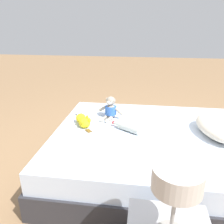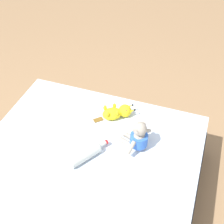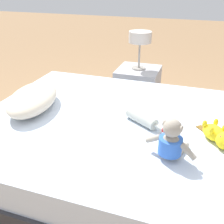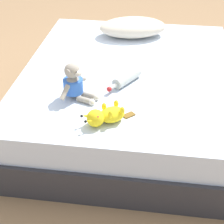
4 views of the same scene
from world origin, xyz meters
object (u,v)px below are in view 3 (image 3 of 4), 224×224
(plush_monkey, at_px, (171,142))
(glass_bottle, at_px, (142,119))
(pillow, at_px, (33,99))
(nightstand, at_px, (138,88))
(plush_yellow_creature, at_px, (218,135))
(bedside_lamp, at_px, (140,39))
(bed, at_px, (112,145))

(plush_monkey, xyz_separation_m, glass_bottle, (0.30, 0.22, -0.06))
(pillow, xyz_separation_m, nightstand, (1.12, -0.51, -0.28))
(plush_yellow_creature, distance_m, glass_bottle, 0.46)
(bedside_lamp, bearing_deg, plush_monkey, -160.26)
(pillow, xyz_separation_m, plush_monkey, (-0.27, -1.01, 0.02))
(plush_monkey, height_order, nightstand, plush_monkey)
(nightstand, bearing_deg, plush_yellow_creature, -147.54)
(bed, distance_m, plush_monkey, 0.61)
(bed, relative_size, nightstand, 4.33)
(nightstand, bearing_deg, bed, -176.08)
(bed, relative_size, glass_bottle, 6.34)
(nightstand, bearing_deg, plush_monkey, -160.26)
(bed, xyz_separation_m, nightstand, (1.09, 0.07, 0.01))
(pillow, relative_size, plush_monkey, 2.17)
(bed, xyz_separation_m, plush_monkey, (-0.30, -0.42, 0.31))
(pillow, height_order, plush_yellow_creature, pillow)
(bed, bearing_deg, plush_yellow_creature, -96.57)
(pillow, distance_m, plush_yellow_creature, 1.25)
(bed, distance_m, plush_yellow_creature, 0.72)
(glass_bottle, bearing_deg, pillow, 92.21)
(pillow, relative_size, glass_bottle, 2.10)
(plush_yellow_creature, bearing_deg, pillow, 88.00)
(plush_yellow_creature, height_order, nightstand, plush_yellow_creature)
(plush_monkey, xyz_separation_m, nightstand, (1.39, 0.50, -0.30))
(plush_monkey, relative_size, glass_bottle, 0.97)
(pillow, relative_size, bedside_lamp, 1.62)
(pillow, height_order, bedside_lamp, bedside_lamp)
(bed, height_order, nightstand, nightstand)
(pillow, bearing_deg, plush_monkey, -104.98)
(glass_bottle, bearing_deg, nightstand, 14.54)
(pillow, bearing_deg, bedside_lamp, -24.56)
(pillow, bearing_deg, plush_yellow_creature, -92.00)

